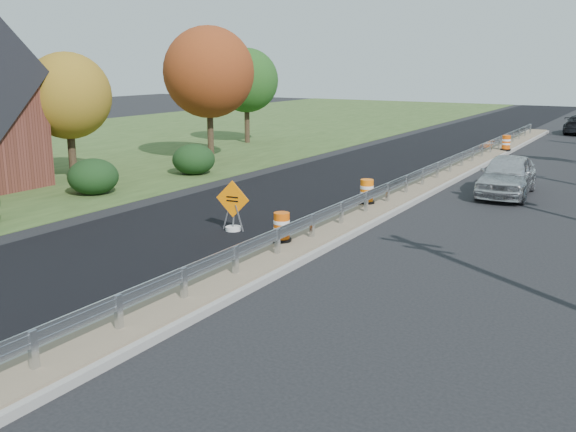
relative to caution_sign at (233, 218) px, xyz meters
The scene contains 15 objects.
ground 3.58m from the caution_sign, 32.91° to the left, with size 140.00×140.00×0.00m, color black.
grass_verge_near 24.17m from the caution_sign, 150.42° to the left, with size 30.00×120.00×0.03m, color #344B20.
milled_overlay 12.02m from the caution_sign, 96.77° to the left, with size 7.20×120.00×0.01m, color black.
median 10.37m from the caution_sign, 73.28° to the left, with size 1.60×55.00×0.23m.
guardrail 11.34m from the caution_sign, 74.73° to the left, with size 0.10×46.15×0.72m.
hedge_mid 8.74m from the caution_sign, 167.22° to the left, with size 2.09×2.09×1.52m, color black.
hedge_north 11.28m from the caution_sign, 135.30° to the left, with size 2.09×2.09×1.52m, color black.
tree_near_yellow 13.11m from the caution_sign, 161.88° to the left, with size 3.96×3.96×5.88m.
tree_near_red 16.20m from the caution_sign, 130.01° to the left, with size 4.95×4.95×7.35m.
tree_near_back 24.10m from the caution_sign, 123.15° to the left, with size 4.29×4.29×6.37m.
caution_sign is the anchor object (origin of this frame).
barrel_median_near 2.62m from the caution_sign, 21.16° to the right, with size 0.59×0.59×0.86m.
barrel_median_mid 5.76m from the caution_sign, 64.96° to the left, with size 0.61×0.61×0.90m.
barrel_median_far 23.63m from the caution_sign, 81.40° to the left, with size 0.61×0.61×0.90m.
car_silver 12.37m from the caution_sign, 59.02° to the left, with size 1.99×4.94×1.68m, color silver.
Camera 1 is at (8.96, -18.50, 5.37)m, focal length 40.00 mm.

